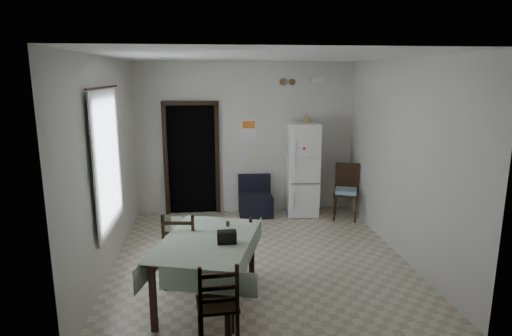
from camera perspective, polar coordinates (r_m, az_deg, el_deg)
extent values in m
plane|color=beige|center=(6.50, 0.49, -11.78)|extent=(4.50, 4.50, 0.00)
cube|color=black|center=(8.52, -8.49, 1.34)|extent=(0.90, 0.45, 2.10)
cube|color=black|center=(8.31, -11.93, 0.93)|extent=(0.08, 0.10, 2.18)
cube|color=black|center=(8.27, -5.16, 1.10)|extent=(0.08, 0.10, 2.18)
cube|color=black|center=(8.14, -8.80, 8.56)|extent=(1.06, 0.10, 0.08)
cube|color=silver|center=(5.98, -20.17, 0.90)|extent=(0.10, 1.20, 1.60)
cube|color=white|center=(5.95, -19.15, 0.93)|extent=(0.02, 1.45, 1.85)
cylinder|color=black|center=(5.85, -19.72, 10.09)|extent=(0.02, 1.60, 0.02)
cube|color=white|center=(8.23, -0.97, 5.11)|extent=(0.28, 0.02, 0.40)
cube|color=orange|center=(8.21, -0.97, 5.80)|extent=(0.24, 0.01, 0.14)
cube|color=beige|center=(8.32, -0.27, 1.57)|extent=(0.08, 0.02, 0.12)
cylinder|color=brown|center=(8.25, 3.60, 11.38)|extent=(0.12, 0.03, 0.12)
cylinder|color=brown|center=(8.28, 4.85, 11.36)|extent=(0.12, 0.03, 0.12)
cube|color=white|center=(8.36, 8.12, 11.50)|extent=(0.25, 0.07, 0.09)
cone|color=tan|center=(8.10, 6.76, 6.69)|extent=(0.23, 0.23, 0.18)
cube|color=black|center=(4.88, -3.92, -9.18)|extent=(0.22, 0.13, 0.14)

